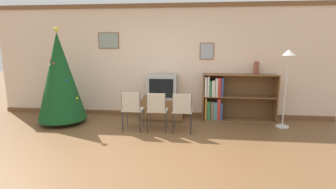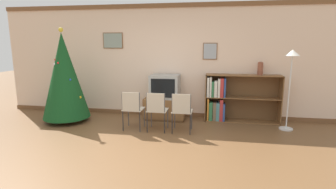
{
  "view_description": "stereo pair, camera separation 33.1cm",
  "coord_description": "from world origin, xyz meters",
  "px_view_note": "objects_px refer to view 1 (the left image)",
  "views": [
    {
      "loc": [
        0.87,
        -3.8,
        1.78
      ],
      "look_at": [
        0.31,
        1.38,
        0.76
      ],
      "focal_mm": 28.0,
      "sensor_mm": 36.0,
      "label": 1
    },
    {
      "loc": [
        1.2,
        -3.75,
        1.78
      ],
      "look_at": [
        0.31,
        1.38,
        0.76
      ],
      "focal_mm": 28.0,
      "sensor_mm": 36.0,
      "label": 2
    }
  ],
  "objects_px": {
    "folding_chair_right": "(182,110)",
    "folding_chair_left": "(132,109)",
    "tv_console": "(163,108)",
    "folding_chair_center": "(157,109)",
    "vase": "(256,68)",
    "standing_lamp": "(287,68)",
    "television": "(163,86)",
    "christmas_tree": "(60,77)",
    "bookshelf": "(225,98)"
  },
  "relations": [
    {
      "from": "television",
      "to": "folding_chair_center",
      "type": "height_order",
      "value": "television"
    },
    {
      "from": "television",
      "to": "standing_lamp",
      "type": "distance_m",
      "value": 2.72
    },
    {
      "from": "folding_chair_center",
      "to": "bookshelf",
      "type": "distance_m",
      "value": 1.8
    },
    {
      "from": "folding_chair_center",
      "to": "bookshelf",
      "type": "xyz_separation_m",
      "value": [
        1.47,
        1.03,
        0.04
      ]
    },
    {
      "from": "television",
      "to": "folding_chair_right",
      "type": "bearing_deg",
      "value": -61.07
    },
    {
      "from": "christmas_tree",
      "to": "folding_chair_right",
      "type": "height_order",
      "value": "christmas_tree"
    },
    {
      "from": "tv_console",
      "to": "folding_chair_left",
      "type": "distance_m",
      "value": 1.08
    },
    {
      "from": "vase",
      "to": "folding_chair_right",
      "type": "bearing_deg",
      "value": -146.37
    },
    {
      "from": "christmas_tree",
      "to": "television",
      "type": "height_order",
      "value": "christmas_tree"
    },
    {
      "from": "folding_chair_left",
      "to": "standing_lamp",
      "type": "bearing_deg",
      "value": 10.6
    },
    {
      "from": "tv_console",
      "to": "christmas_tree",
      "type": "bearing_deg",
      "value": -165.76
    },
    {
      "from": "bookshelf",
      "to": "vase",
      "type": "xyz_separation_m",
      "value": [
        0.67,
        0.05,
        0.72
      ]
    },
    {
      "from": "tv_console",
      "to": "television",
      "type": "relative_size",
      "value": 1.43
    },
    {
      "from": "folding_chair_center",
      "to": "television",
      "type": "bearing_deg",
      "value": 90.0
    },
    {
      "from": "television",
      "to": "vase",
      "type": "distance_m",
      "value": 2.19
    },
    {
      "from": "folding_chair_center",
      "to": "vase",
      "type": "relative_size",
      "value": 2.82
    },
    {
      "from": "vase",
      "to": "folding_chair_center",
      "type": "bearing_deg",
      "value": -153.17
    },
    {
      "from": "folding_chair_center",
      "to": "bookshelf",
      "type": "bearing_deg",
      "value": 35.1
    },
    {
      "from": "tv_console",
      "to": "vase",
      "type": "relative_size",
      "value": 3.29
    },
    {
      "from": "christmas_tree",
      "to": "bookshelf",
      "type": "relative_size",
      "value": 1.27
    },
    {
      "from": "tv_console",
      "to": "folding_chair_center",
      "type": "relative_size",
      "value": 1.16
    },
    {
      "from": "vase",
      "to": "standing_lamp",
      "type": "distance_m",
      "value": 0.71
    },
    {
      "from": "tv_console",
      "to": "vase",
      "type": "bearing_deg",
      "value": 4.07
    },
    {
      "from": "christmas_tree",
      "to": "vase",
      "type": "distance_m",
      "value": 4.42
    },
    {
      "from": "tv_console",
      "to": "folding_chair_left",
      "type": "xyz_separation_m",
      "value": [
        -0.51,
        -0.93,
        0.21
      ]
    },
    {
      "from": "folding_chair_right",
      "to": "television",
      "type": "bearing_deg",
      "value": 118.93
    },
    {
      "from": "christmas_tree",
      "to": "bookshelf",
      "type": "distance_m",
      "value": 3.78
    },
    {
      "from": "bookshelf",
      "to": "standing_lamp",
      "type": "height_order",
      "value": "standing_lamp"
    },
    {
      "from": "television",
      "to": "standing_lamp",
      "type": "xyz_separation_m",
      "value": [
        2.66,
        -0.33,
        0.48
      ]
    },
    {
      "from": "television",
      "to": "tv_console",
      "type": "bearing_deg",
      "value": 90.0
    },
    {
      "from": "tv_console",
      "to": "folding_chair_right",
      "type": "height_order",
      "value": "folding_chair_right"
    },
    {
      "from": "vase",
      "to": "christmas_tree",
      "type": "bearing_deg",
      "value": -170.68
    },
    {
      "from": "folding_chair_center",
      "to": "bookshelf",
      "type": "relative_size",
      "value": 0.49
    },
    {
      "from": "television",
      "to": "bookshelf",
      "type": "height_order",
      "value": "bookshelf"
    },
    {
      "from": "christmas_tree",
      "to": "bookshelf",
      "type": "height_order",
      "value": "christmas_tree"
    },
    {
      "from": "tv_console",
      "to": "television",
      "type": "distance_m",
      "value": 0.53
    },
    {
      "from": "bookshelf",
      "to": "standing_lamp",
      "type": "distance_m",
      "value": 1.47
    },
    {
      "from": "folding_chair_center",
      "to": "vase",
      "type": "height_order",
      "value": "vase"
    },
    {
      "from": "folding_chair_right",
      "to": "standing_lamp",
      "type": "xyz_separation_m",
      "value": [
        2.14,
        0.59,
        0.8
      ]
    },
    {
      "from": "tv_console",
      "to": "folding_chair_center",
      "type": "height_order",
      "value": "folding_chair_center"
    },
    {
      "from": "folding_chair_right",
      "to": "folding_chair_left",
      "type": "bearing_deg",
      "value": 180.0
    },
    {
      "from": "tv_console",
      "to": "standing_lamp",
      "type": "height_order",
      "value": "standing_lamp"
    },
    {
      "from": "vase",
      "to": "standing_lamp",
      "type": "bearing_deg",
      "value": -43.43
    },
    {
      "from": "christmas_tree",
      "to": "folding_chair_right",
      "type": "distance_m",
      "value": 2.81
    },
    {
      "from": "folding_chair_right",
      "to": "tv_console",
      "type": "bearing_deg",
      "value": 118.87
    },
    {
      "from": "tv_console",
      "to": "folding_chair_center",
      "type": "bearing_deg",
      "value": -90.0
    },
    {
      "from": "television",
      "to": "bookshelf",
      "type": "xyz_separation_m",
      "value": [
        1.47,
        0.11,
        -0.27
      ]
    },
    {
      "from": "tv_console",
      "to": "vase",
      "type": "distance_m",
      "value": 2.36
    },
    {
      "from": "television",
      "to": "vase",
      "type": "height_order",
      "value": "vase"
    },
    {
      "from": "television",
      "to": "folding_chair_right",
      "type": "distance_m",
      "value": 1.11
    }
  ]
}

